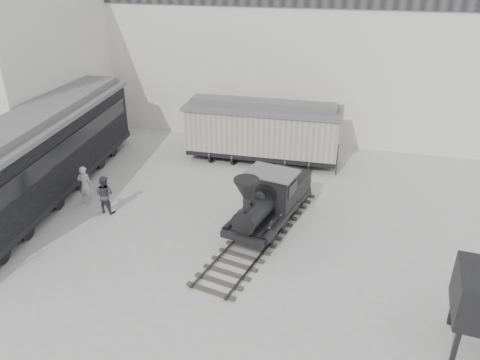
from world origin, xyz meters
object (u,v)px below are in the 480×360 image
(boxcar, at_px, (263,130))
(visitor_b, at_px, (105,194))
(locomotive, at_px, (268,203))
(passenger_coach, at_px, (46,151))
(visitor_a, at_px, (85,185))

(boxcar, relative_size, visitor_b, 4.82)
(locomotive, distance_m, passenger_coach, 11.06)
(passenger_coach, xyz_separation_m, visitor_b, (3.58, -1.18, -1.28))
(locomotive, xyz_separation_m, passenger_coach, (-11.00, 0.65, 1.02))
(boxcar, bearing_deg, visitor_a, -135.79)
(boxcar, relative_size, passenger_coach, 0.58)
(visitor_a, bearing_deg, locomotive, 175.83)
(boxcar, height_order, visitor_b, boxcar)
(passenger_coach, height_order, visitor_b, passenger_coach)
(boxcar, xyz_separation_m, visitor_b, (-5.70, -7.56, -0.95))
(passenger_coach, bearing_deg, visitor_a, -21.67)
(locomotive, height_order, passenger_coach, passenger_coach)
(locomotive, relative_size, passenger_coach, 0.61)
(passenger_coach, bearing_deg, locomotive, -8.78)
(visitor_b, bearing_deg, boxcar, -122.21)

